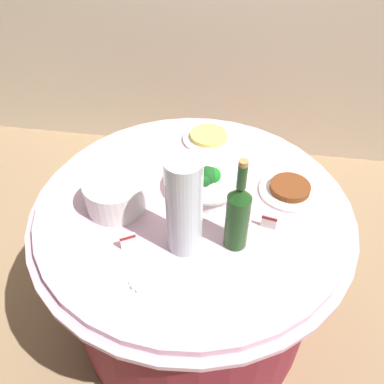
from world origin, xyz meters
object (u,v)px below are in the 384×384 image
object	(u,v)px
serving_tongs	(153,274)
food_plate_noodles	(209,137)
wine_bottle	(238,215)
label_placard_front	(128,240)
plate_stack	(115,194)
food_plate_stir_fry	(290,189)
decorative_fruit_vase	(184,212)
broccoli_bowl	(207,181)
label_placard_mid	(269,221)

from	to	relation	value
serving_tongs	food_plate_noodles	distance (m)	0.72
wine_bottle	label_placard_front	size ratio (longest dim) A/B	6.11
plate_stack	food_plate_stir_fry	size ratio (longest dim) A/B	0.95
plate_stack	food_plate_noodles	distance (m)	0.52
decorative_fruit_vase	plate_stack	bearing A→B (deg)	152.83
wine_bottle	label_placard_front	bearing A→B (deg)	-168.59
wine_bottle	serving_tongs	distance (m)	0.31
label_placard_front	food_plate_stir_fry	bearing A→B (deg)	33.36
wine_bottle	food_plate_stir_fry	size ratio (longest dim) A/B	1.53
decorative_fruit_vase	label_placard_front	bearing A→B (deg)	-168.05
wine_bottle	serving_tongs	world-z (taller)	wine_bottle
serving_tongs	food_plate_noodles	xyz separation A→B (m)	(0.08, 0.71, 0.01)
wine_bottle	serving_tongs	size ratio (longest dim) A/B	2.26
broccoli_bowl	food_plate_noodles	distance (m)	0.31
broccoli_bowl	label_placard_mid	distance (m)	0.27
plate_stack	decorative_fruit_vase	distance (m)	0.31
serving_tongs	broccoli_bowl	bearing A→B (deg)	74.66
plate_stack	label_placard_mid	distance (m)	0.53
label_placard_front	serving_tongs	bearing A→B (deg)	-43.53
food_plate_noodles	wine_bottle	bearing A→B (deg)	-74.40
wine_bottle	serving_tongs	xyz separation A→B (m)	(-0.23, -0.16, -0.12)
label_placard_mid	serving_tongs	bearing A→B (deg)	-143.86
decorative_fruit_vase	food_plate_stir_fry	world-z (taller)	decorative_fruit_vase
wine_bottle	plate_stack	bearing A→B (deg)	165.93
broccoli_bowl	food_plate_noodles	bearing A→B (deg)	95.71
plate_stack	label_placard_mid	xyz separation A→B (m)	(0.53, -0.02, -0.02)
label_placard_mid	label_placard_front	bearing A→B (deg)	-160.95
decorative_fruit_vase	food_plate_noodles	distance (m)	0.60
plate_stack	wine_bottle	distance (m)	0.44
decorative_fruit_vase	food_plate_noodles	world-z (taller)	decorative_fruit_vase
decorative_fruit_vase	serving_tongs	bearing A→B (deg)	-119.42
plate_stack	food_plate_stir_fry	xyz separation A→B (m)	(0.60, 0.16, -0.04)
serving_tongs	decorative_fruit_vase	bearing A→B (deg)	60.58
food_plate_noodles	label_placard_front	xyz separation A→B (m)	(-0.18, -0.62, 0.02)
broccoli_bowl	serving_tongs	distance (m)	0.42
decorative_fruit_vase	food_plate_stir_fry	size ratio (longest dim) A/B	1.55
serving_tongs	wine_bottle	bearing A→B (deg)	34.96
broccoli_bowl	decorative_fruit_vase	distance (m)	0.29
decorative_fruit_vase	label_placard_mid	world-z (taller)	decorative_fruit_vase
food_plate_noodles	label_placard_mid	world-z (taller)	label_placard_mid
food_plate_stir_fry	label_placard_mid	size ratio (longest dim) A/B	4.00
plate_stack	wine_bottle	world-z (taller)	wine_bottle
food_plate_noodles	decorative_fruit_vase	bearing A→B (deg)	-90.42
label_placard_front	food_plate_noodles	bearing A→B (deg)	73.80
wine_bottle	label_placard_mid	bearing A→B (deg)	38.65
wine_bottle	label_placard_front	xyz separation A→B (m)	(-0.33, -0.07, -0.10)
wine_bottle	food_plate_noodles	distance (m)	0.58
broccoli_bowl	wine_bottle	distance (m)	0.28
plate_stack	serving_tongs	distance (m)	0.33
plate_stack	serving_tongs	world-z (taller)	plate_stack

